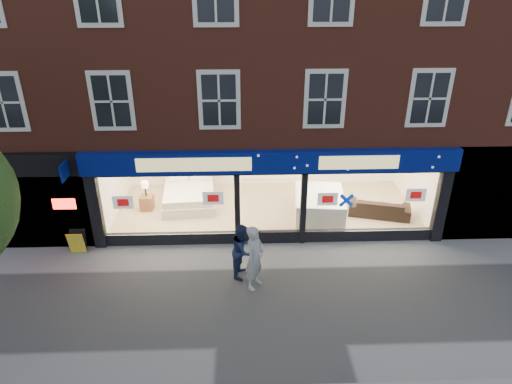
{
  "coord_description": "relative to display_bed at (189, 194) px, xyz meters",
  "views": [
    {
      "loc": [
        -0.9,
        -9.68,
        8.21
      ],
      "look_at": [
        -0.48,
        2.5,
        2.13
      ],
      "focal_mm": 32.0,
      "sensor_mm": 36.0,
      "label": 1
    }
  ],
  "objects": [
    {
      "name": "ground",
      "position": [
        2.89,
        -5.74,
        -0.47
      ],
      "size": [
        120.0,
        120.0,
        0.0
      ],
      "primitive_type": "plane",
      "color": "gray",
      "rests_on": "ground"
    },
    {
      "name": "showroom_floor",
      "position": [
        2.89,
        -0.49,
        -0.42
      ],
      "size": [
        11.0,
        4.5,
        0.1
      ],
      "primitive_type": "cube",
      "color": "tan",
      "rests_on": "ground"
    },
    {
      "name": "building",
      "position": [
        2.87,
        1.2,
        6.2
      ],
      "size": [
        19.0,
        8.26,
        10.3
      ],
      "color": "brown",
      "rests_on": "ground"
    },
    {
      "name": "display_bed",
      "position": [
        0.0,
        0.0,
        0.0
      ],
      "size": [
        2.09,
        2.46,
        1.33
      ],
      "rotation": [
        0.0,
        0.0,
        0.07
      ],
      "color": "silver",
      "rests_on": "showroom_floor"
    },
    {
      "name": "bedside_table",
      "position": [
        -1.51,
        -0.44,
        -0.09
      ],
      "size": [
        0.49,
        0.49,
        0.55
      ],
      "primitive_type": "cube",
      "rotation": [
        0.0,
        0.0,
        -0.08
      ],
      "color": "brown",
      "rests_on": "showroom_floor"
    },
    {
      "name": "mattress_stack",
      "position": [
        4.75,
        -1.1,
        0.05
      ],
      "size": [
        1.89,
        2.29,
        0.84
      ],
      "rotation": [
        0.0,
        0.0,
        -0.1
      ],
      "color": "white",
      "rests_on": "showroom_floor"
    },
    {
      "name": "sofa",
      "position": [
        6.92,
        -1.16,
        -0.06
      ],
      "size": [
        2.29,
        1.38,
        0.63
      ],
      "primitive_type": "imported",
      "rotation": [
        0.0,
        0.0,
        2.87
      ],
      "color": "black",
      "rests_on": "showroom_floor"
    },
    {
      "name": "a_board",
      "position": [
        -3.23,
        -3.06,
        -0.08
      ],
      "size": [
        0.5,
        0.32,
        0.77
      ],
      "primitive_type": "cube",
      "rotation": [
        0.0,
        0.0,
        -0.0
      ],
      "color": "yellow",
      "rests_on": "ground"
    },
    {
      "name": "pedestrian_grey",
      "position": [
        2.32,
        -4.96,
        0.5
      ],
      "size": [
        0.76,
        0.84,
        1.93
      ],
      "primitive_type": "imported",
      "rotation": [
        0.0,
        0.0,
        1.03
      ],
      "color": "#9FA2A7",
      "rests_on": "ground"
    },
    {
      "name": "pedestrian_blue",
      "position": [
        1.98,
        -4.39,
        0.37
      ],
      "size": [
        0.81,
        0.94,
        1.67
      ],
      "primitive_type": "imported",
      "rotation": [
        0.0,
        0.0,
        1.33
      ],
      "color": "#1A264B",
      "rests_on": "ground"
    }
  ]
}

